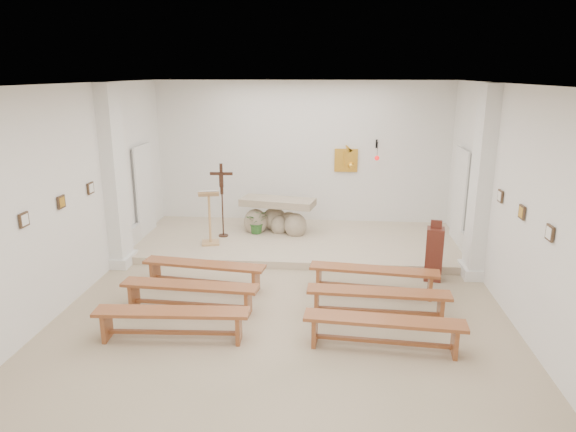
# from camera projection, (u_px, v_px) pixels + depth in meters

# --- Properties ---
(ground) EXTENTS (7.00, 10.00, 0.00)m
(ground) POSITION_uv_depth(u_px,v_px,m) (282.00, 317.00, 7.96)
(ground) COLOR tan
(ground) RESTS_ON ground
(wall_left) EXTENTS (0.02, 10.00, 3.50)m
(wall_left) POSITION_uv_depth(u_px,v_px,m) (53.00, 203.00, 7.78)
(wall_left) COLOR white
(wall_left) RESTS_ON ground
(wall_right) EXTENTS (0.02, 10.00, 3.50)m
(wall_right) POSITION_uv_depth(u_px,v_px,m) (529.00, 214.00, 7.20)
(wall_right) COLOR white
(wall_right) RESTS_ON ground
(wall_back) EXTENTS (7.00, 0.02, 3.50)m
(wall_back) POSITION_uv_depth(u_px,v_px,m) (302.00, 155.00, 12.28)
(wall_back) COLOR white
(wall_back) RESTS_ON ground
(ceiling) EXTENTS (7.00, 10.00, 0.02)m
(ceiling) POSITION_uv_depth(u_px,v_px,m) (281.00, 86.00, 7.02)
(ceiling) COLOR silver
(ceiling) RESTS_ON wall_back
(sanctuary_platform) EXTENTS (6.98, 3.00, 0.15)m
(sanctuary_platform) POSITION_uv_depth(u_px,v_px,m) (297.00, 241.00, 11.30)
(sanctuary_platform) COLOR #B8A48E
(sanctuary_platform) RESTS_ON ground
(pilaster_left) EXTENTS (0.26, 0.55, 3.50)m
(pilaster_left) POSITION_uv_depth(u_px,v_px,m) (115.00, 178.00, 9.69)
(pilaster_left) COLOR white
(pilaster_left) RESTS_ON ground
(pilaster_right) EXTENTS (0.26, 0.55, 3.50)m
(pilaster_right) POSITION_uv_depth(u_px,v_px,m) (481.00, 184.00, 9.13)
(pilaster_right) COLOR white
(pilaster_right) RESTS_ON ground
(gold_wall_relief) EXTENTS (0.55, 0.04, 0.55)m
(gold_wall_relief) POSITION_uv_depth(u_px,v_px,m) (346.00, 160.00, 12.19)
(gold_wall_relief) COLOR gold
(gold_wall_relief) RESTS_ON wall_back
(sanctuary_lamp) EXTENTS (0.11, 0.36, 0.44)m
(sanctuary_lamp) POSITION_uv_depth(u_px,v_px,m) (377.00, 156.00, 11.84)
(sanctuary_lamp) COLOR black
(sanctuary_lamp) RESTS_ON wall_back
(station_frame_left_front) EXTENTS (0.03, 0.20, 0.20)m
(station_frame_left_front) POSITION_uv_depth(u_px,v_px,m) (24.00, 220.00, 7.02)
(station_frame_left_front) COLOR #422E1D
(station_frame_left_front) RESTS_ON wall_left
(station_frame_left_mid) EXTENTS (0.03, 0.20, 0.20)m
(station_frame_left_mid) POSITION_uv_depth(u_px,v_px,m) (61.00, 202.00, 7.98)
(station_frame_left_mid) COLOR #422E1D
(station_frame_left_mid) RESTS_ON wall_left
(station_frame_left_rear) EXTENTS (0.03, 0.20, 0.20)m
(station_frame_left_rear) POSITION_uv_depth(u_px,v_px,m) (91.00, 188.00, 8.94)
(station_frame_left_rear) COLOR #422E1D
(station_frame_left_rear) RESTS_ON wall_left
(station_frame_right_front) EXTENTS (0.03, 0.20, 0.20)m
(station_frame_right_front) POSITION_uv_depth(u_px,v_px,m) (550.00, 233.00, 6.44)
(station_frame_right_front) COLOR #422E1D
(station_frame_right_front) RESTS_ON wall_right
(station_frame_right_mid) EXTENTS (0.03, 0.20, 0.20)m
(station_frame_right_mid) POSITION_uv_depth(u_px,v_px,m) (522.00, 212.00, 7.40)
(station_frame_right_mid) COLOR #422E1D
(station_frame_right_mid) RESTS_ON wall_right
(station_frame_right_rear) EXTENTS (0.03, 0.20, 0.20)m
(station_frame_right_rear) POSITION_uv_depth(u_px,v_px,m) (500.00, 196.00, 8.36)
(station_frame_right_rear) COLOR #422E1D
(station_frame_right_rear) RESTS_ON wall_right
(radiator_left) EXTENTS (0.10, 0.85, 0.52)m
(radiator_left) POSITION_uv_depth(u_px,v_px,m) (132.00, 240.00, 10.76)
(radiator_left) COLOR silver
(radiator_left) RESTS_ON ground
(radiator_right) EXTENTS (0.10, 0.85, 0.52)m
(radiator_right) POSITION_uv_depth(u_px,v_px,m) (467.00, 250.00, 10.19)
(radiator_right) COLOR silver
(radiator_right) RESTS_ON ground
(altar) EXTENTS (1.75, 0.96, 0.85)m
(altar) POSITION_uv_depth(u_px,v_px,m) (277.00, 218.00, 11.66)
(altar) COLOR tan
(altar) RESTS_ON sanctuary_platform
(lectern) EXTENTS (0.49, 0.44, 1.20)m
(lectern) POSITION_uv_depth(u_px,v_px,m) (210.00, 217.00, 10.75)
(lectern) COLOR tan
(lectern) RESTS_ON sanctuary_platform
(crucifix_stand) EXTENTS (0.49, 0.21, 1.63)m
(crucifix_stand) POSITION_uv_depth(u_px,v_px,m) (222.00, 195.00, 11.17)
(crucifix_stand) COLOR #381C12
(crucifix_stand) RESTS_ON sanctuary_platform
(potted_plant) EXTENTS (0.54, 0.48, 0.55)m
(potted_plant) POSITION_uv_depth(u_px,v_px,m) (257.00, 221.00, 11.57)
(potted_plant) COLOR #2B5F26
(potted_plant) RESTS_ON sanctuary_platform
(donation_pedestal) EXTENTS (0.35, 0.35, 1.13)m
(donation_pedestal) POSITION_uv_depth(u_px,v_px,m) (434.00, 254.00, 9.28)
(donation_pedestal) COLOR maroon
(donation_pedestal) RESTS_ON ground
(bench_left_front) EXTENTS (2.20, 0.63, 0.46)m
(bench_left_front) POSITION_uv_depth(u_px,v_px,m) (204.00, 269.00, 8.97)
(bench_left_front) COLOR brown
(bench_left_front) RESTS_ON ground
(bench_right_front) EXTENTS (2.20, 0.59, 0.46)m
(bench_right_front) POSITION_uv_depth(u_px,v_px,m) (374.00, 275.00, 8.73)
(bench_right_front) COLOR brown
(bench_right_front) RESTS_ON ground
(bench_left_second) EXTENTS (2.19, 0.47, 0.46)m
(bench_left_second) POSITION_uv_depth(u_px,v_px,m) (190.00, 291.00, 8.08)
(bench_left_second) COLOR brown
(bench_left_second) RESTS_ON ground
(bench_right_second) EXTENTS (2.19, 0.44, 0.46)m
(bench_right_second) POSITION_uv_depth(u_px,v_px,m) (378.00, 298.00, 7.84)
(bench_right_second) COLOR brown
(bench_right_second) RESTS_ON ground
(bench_left_third) EXTENTS (2.19, 0.46, 0.46)m
(bench_left_third) POSITION_uv_depth(u_px,v_px,m) (172.00, 318.00, 7.19)
(bench_left_third) COLOR brown
(bench_left_third) RESTS_ON ground
(bench_right_third) EXTENTS (2.20, 0.51, 0.46)m
(bench_right_third) POSITION_uv_depth(u_px,v_px,m) (384.00, 326.00, 6.95)
(bench_right_third) COLOR brown
(bench_right_third) RESTS_ON ground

